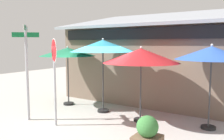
{
  "coord_description": "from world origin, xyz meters",
  "views": [
    {
      "loc": [
        5.01,
        -6.25,
        2.57
      ],
      "look_at": [
        0.21,
        1.2,
        1.6
      ],
      "focal_mm": 38.01,
      "sensor_mm": 36.0,
      "label": 1
    }
  ],
  "objects_px": {
    "patio_umbrella_teal_center": "(103,46)",
    "stop_sign": "(54,66)",
    "street_sign_post": "(27,63)",
    "patio_umbrella_crimson_right": "(141,56)",
    "patio_umbrella_forest_green_left": "(68,52)",
    "patio_umbrella_royal_blue_far_right": "(212,54)",
    "sidewalk_planter": "(147,138)"
  },
  "relations": [
    {
      "from": "patio_umbrella_teal_center",
      "to": "stop_sign",
      "type": "bearing_deg",
      "value": -101.04
    },
    {
      "from": "street_sign_post",
      "to": "patio_umbrella_crimson_right",
      "type": "xyz_separation_m",
      "value": [
        3.26,
        1.94,
        0.24
      ]
    },
    {
      "from": "patio_umbrella_crimson_right",
      "to": "patio_umbrella_forest_green_left",
      "type": "bearing_deg",
      "value": 174.72
    },
    {
      "from": "stop_sign",
      "to": "patio_umbrella_crimson_right",
      "type": "relative_size",
      "value": 1.09
    },
    {
      "from": "patio_umbrella_forest_green_left",
      "to": "patio_umbrella_royal_blue_far_right",
      "type": "distance_m",
      "value": 5.62
    },
    {
      "from": "patio_umbrella_forest_green_left",
      "to": "patio_umbrella_teal_center",
      "type": "relative_size",
      "value": 0.89
    },
    {
      "from": "patio_umbrella_teal_center",
      "to": "sidewalk_planter",
      "type": "xyz_separation_m",
      "value": [
        2.92,
        -2.43,
        -2.05
      ]
    },
    {
      "from": "patio_umbrella_teal_center",
      "to": "patio_umbrella_royal_blue_far_right",
      "type": "relative_size",
      "value": 1.08
    },
    {
      "from": "street_sign_post",
      "to": "patio_umbrella_teal_center",
      "type": "bearing_deg",
      "value": 53.83
    },
    {
      "from": "patio_umbrella_forest_green_left",
      "to": "patio_umbrella_royal_blue_far_right",
      "type": "xyz_separation_m",
      "value": [
        5.61,
        0.14,
        0.06
      ]
    },
    {
      "from": "patio_umbrella_crimson_right",
      "to": "patio_umbrella_royal_blue_far_right",
      "type": "height_order",
      "value": "patio_umbrella_royal_blue_far_right"
    },
    {
      "from": "street_sign_post",
      "to": "patio_umbrella_crimson_right",
      "type": "relative_size",
      "value": 1.27
    },
    {
      "from": "patio_umbrella_teal_center",
      "to": "patio_umbrella_crimson_right",
      "type": "distance_m",
      "value": 1.72
    },
    {
      "from": "patio_umbrella_forest_green_left",
      "to": "patio_umbrella_teal_center",
      "type": "distance_m",
      "value": 1.89
    },
    {
      "from": "patio_umbrella_forest_green_left",
      "to": "patio_umbrella_crimson_right",
      "type": "relative_size",
      "value": 0.99
    },
    {
      "from": "stop_sign",
      "to": "patio_umbrella_forest_green_left",
      "type": "distance_m",
      "value": 2.63
    },
    {
      "from": "street_sign_post",
      "to": "patio_umbrella_forest_green_left",
      "type": "bearing_deg",
      "value": 97.24
    },
    {
      "from": "stop_sign",
      "to": "patio_umbrella_teal_center",
      "type": "xyz_separation_m",
      "value": [
        0.4,
        2.05,
        0.59
      ]
    },
    {
      "from": "stop_sign",
      "to": "patio_umbrella_royal_blue_far_right",
      "type": "relative_size",
      "value": 1.06
    },
    {
      "from": "patio_umbrella_royal_blue_far_right",
      "to": "sidewalk_planter",
      "type": "bearing_deg",
      "value": -107.1
    },
    {
      "from": "street_sign_post",
      "to": "sidewalk_planter",
      "type": "distance_m",
      "value": 4.76
    },
    {
      "from": "patio_umbrella_crimson_right",
      "to": "patio_umbrella_royal_blue_far_right",
      "type": "xyz_separation_m",
      "value": [
        2.07,
        0.47,
        0.11
      ]
    },
    {
      "from": "street_sign_post",
      "to": "patio_umbrella_crimson_right",
      "type": "height_order",
      "value": "street_sign_post"
    },
    {
      "from": "sidewalk_planter",
      "to": "patio_umbrella_forest_green_left",
      "type": "bearing_deg",
      "value": 152.2
    },
    {
      "from": "patio_umbrella_forest_green_left",
      "to": "street_sign_post",
      "type": "bearing_deg",
      "value": -82.76
    },
    {
      "from": "stop_sign",
      "to": "patio_umbrella_forest_green_left",
      "type": "xyz_separation_m",
      "value": [
        -1.47,
        2.15,
        0.32
      ]
    },
    {
      "from": "stop_sign",
      "to": "street_sign_post",
      "type": "bearing_deg",
      "value": -174.61
    },
    {
      "from": "patio_umbrella_forest_green_left",
      "to": "patio_umbrella_crimson_right",
      "type": "xyz_separation_m",
      "value": [
        3.55,
        -0.33,
        -0.04
      ]
    },
    {
      "from": "stop_sign",
      "to": "patio_umbrella_crimson_right",
      "type": "xyz_separation_m",
      "value": [
        2.08,
        1.83,
        0.28
      ]
    },
    {
      "from": "sidewalk_planter",
      "to": "patio_umbrella_crimson_right",
      "type": "bearing_deg",
      "value": 119.55
    },
    {
      "from": "street_sign_post",
      "to": "patio_umbrella_forest_green_left",
      "type": "distance_m",
      "value": 2.3
    },
    {
      "from": "patio_umbrella_teal_center",
      "to": "sidewalk_planter",
      "type": "relative_size",
      "value": 2.9
    }
  ]
}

